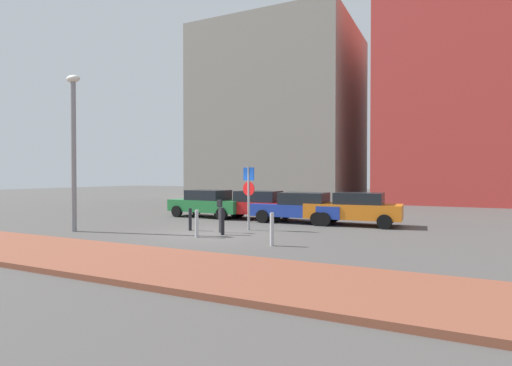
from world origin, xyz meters
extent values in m
plane|color=#4C4947|center=(0.00, 0.00, 0.00)|extent=(120.00, 120.00, 0.00)
cube|color=brown|center=(0.00, -5.52, 0.07)|extent=(40.00, 3.41, 0.14)
cube|color=#237238|center=(-3.63, 5.41, 0.64)|extent=(4.57, 2.02, 0.65)
cube|color=black|center=(-3.62, 5.41, 1.24)|extent=(2.26, 1.73, 0.54)
cylinder|color=black|center=(-5.20, 4.65, 0.32)|extent=(0.65, 0.26, 0.64)
cylinder|color=black|center=(-5.08, 6.38, 0.32)|extent=(0.65, 0.26, 0.64)
cylinder|color=black|center=(-2.17, 4.45, 0.32)|extent=(0.65, 0.26, 0.64)
cylinder|color=black|center=(-2.05, 6.18, 0.32)|extent=(0.65, 0.26, 0.64)
cube|color=red|center=(-0.90, 5.59, 0.63)|extent=(4.57, 1.81, 0.63)
cube|color=black|center=(-0.60, 5.59, 1.23)|extent=(2.27, 1.61, 0.56)
cylinder|color=black|center=(-2.42, 4.70, 0.32)|extent=(0.65, 0.24, 0.64)
cylinder|color=black|center=(-2.46, 6.39, 0.32)|extent=(0.65, 0.24, 0.64)
cylinder|color=black|center=(0.66, 4.78, 0.32)|extent=(0.65, 0.24, 0.64)
cylinder|color=black|center=(0.62, 6.47, 0.32)|extent=(0.65, 0.24, 0.64)
cube|color=#1E389E|center=(1.79, 5.18, 0.61)|extent=(4.55, 1.85, 0.59)
cube|color=black|center=(2.10, 5.18, 1.20)|extent=(2.21, 1.67, 0.58)
cylinder|color=black|center=(0.27, 4.27, 0.32)|extent=(0.64, 0.23, 0.64)
cylinder|color=black|center=(0.24, 6.05, 0.32)|extent=(0.64, 0.23, 0.64)
cylinder|color=black|center=(3.34, 4.31, 0.32)|extent=(0.64, 0.23, 0.64)
cylinder|color=black|center=(3.32, 6.09, 0.32)|extent=(0.64, 0.23, 0.64)
cube|color=orange|center=(4.47, 5.25, 0.66)|extent=(4.43, 1.96, 0.68)
cube|color=black|center=(4.74, 5.27, 1.27)|extent=(2.22, 1.70, 0.52)
cylinder|color=black|center=(3.04, 4.31, 0.32)|extent=(0.65, 0.25, 0.64)
cylinder|color=black|center=(2.95, 6.03, 0.32)|extent=(0.65, 0.25, 0.64)
cylinder|color=black|center=(5.99, 4.47, 0.32)|extent=(0.65, 0.25, 0.64)
cylinder|color=black|center=(5.90, 6.19, 0.32)|extent=(0.65, 0.25, 0.64)
cylinder|color=gray|center=(0.85, 1.65, 1.34)|extent=(0.10, 0.10, 2.69)
cube|color=#1447B7|center=(0.85, 1.65, 2.38)|extent=(0.55, 0.14, 0.55)
cylinder|color=red|center=(0.85, 1.65, 1.76)|extent=(0.60, 0.14, 0.60)
cylinder|color=#4C4C51|center=(0.11, 0.50, 0.52)|extent=(0.08, 0.08, 1.05)
cube|color=black|center=(0.11, 0.50, 1.19)|extent=(0.18, 0.14, 0.28)
cylinder|color=gray|center=(-5.47, -1.89, 3.08)|extent=(0.20, 0.20, 6.15)
ellipsoid|color=silver|center=(-5.47, -1.89, 6.30)|extent=(0.70, 0.36, 0.30)
cylinder|color=#B7B7BC|center=(0.01, -0.98, 0.51)|extent=(0.13, 0.13, 1.03)
cylinder|color=black|center=(-1.32, 0.47, 0.47)|extent=(0.13, 0.13, 0.94)
cylinder|color=#B7B7BC|center=(3.27, -1.39, 0.55)|extent=(0.13, 0.13, 1.09)
cylinder|color=black|center=(0.55, -0.01, 0.53)|extent=(0.15, 0.15, 1.06)
cube|color=#BF3833|center=(11.42, 26.82, 12.83)|extent=(17.48, 14.31, 25.66)
cube|color=gray|center=(-7.96, 26.68, 8.83)|extent=(15.60, 14.21, 17.66)
camera|label=1|loc=(8.53, -13.33, 2.29)|focal=27.90mm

